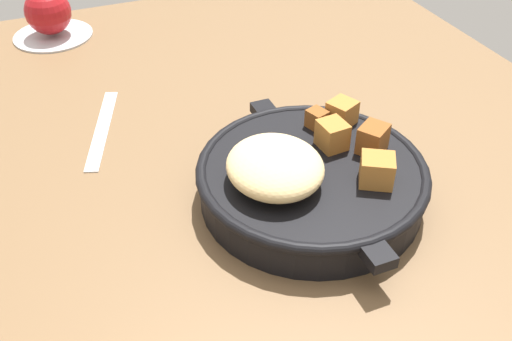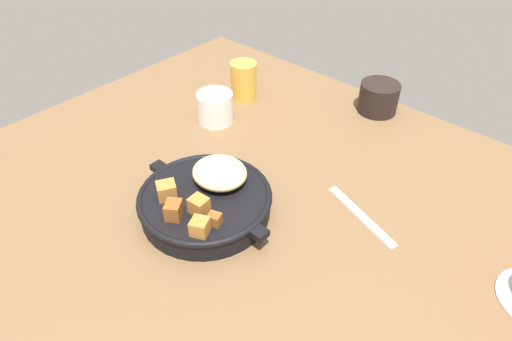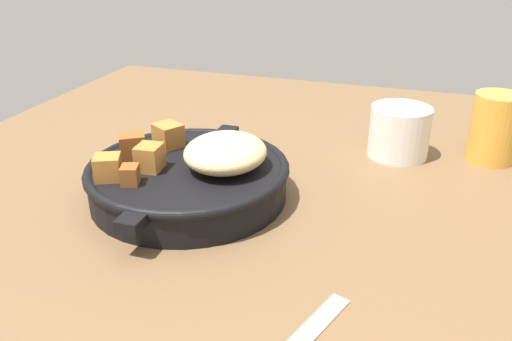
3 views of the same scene
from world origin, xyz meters
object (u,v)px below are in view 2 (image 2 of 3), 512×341
Objects in this scene: cast_iron_skillet at (206,199)px; coffee_mug_dark at (379,98)px; ceramic_mug_white at (215,108)px; juice_glass_amber at (244,81)px; butter_knife at (361,215)px.

cast_iron_skillet is 3.05× the size of coffee_mug_dark.
juice_glass_amber is at bearing 101.38° from ceramic_mug_white.
cast_iron_skillet is 29.97cm from ceramic_mug_white.
coffee_mug_dark is (27.80, 16.52, -1.10)cm from juice_glass_amber.
coffee_mug_dark reaches higher than butter_knife.
ceramic_mug_white is 12.42cm from juice_glass_amber.
cast_iron_skillet is 3.42× the size of ceramic_mug_white.
cast_iron_skillet is at bearing -56.23° from juice_glass_amber.
coffee_mug_dark is at bearing 135.07° from butter_knife.
ceramic_mug_white is 0.89× the size of coffee_mug_dark.
ceramic_mug_white is at bearing -167.31° from butter_knife.
ceramic_mug_white is 38.26cm from coffee_mug_dark.
ceramic_mug_white is at bearing 132.81° from cast_iron_skillet.
butter_knife is at bearing -63.90° from coffee_mug_dark.
cast_iron_skillet is 50.88cm from coffee_mug_dark.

